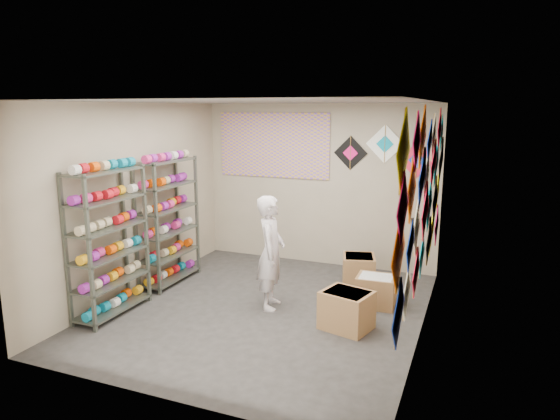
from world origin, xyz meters
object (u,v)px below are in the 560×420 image
at_px(carton_a, 347,310).
at_px(carton_c, 359,270).
at_px(carton_b, 376,291).
at_px(shelf_rack_back, 168,222).
at_px(shelf_rack_front, 109,243).
at_px(shopkeeper, 271,252).

height_order(carton_a, carton_c, carton_a).
height_order(carton_b, carton_c, carton_c).
bearing_deg(carton_c, shelf_rack_back, -176.03).
xyz_separation_m(shelf_rack_front, shopkeeper, (1.82, 0.97, -0.19)).
height_order(shelf_rack_back, carton_b, shelf_rack_back).
xyz_separation_m(carton_a, carton_c, (-0.22, 1.57, -0.01)).
distance_m(shelf_rack_front, carton_a, 3.10).
bearing_deg(carton_b, carton_a, -104.65).
distance_m(shelf_rack_back, shopkeeper, 1.86).
xyz_separation_m(shelf_rack_front, shelf_rack_back, (0.00, 1.30, 0.00)).
relative_size(shelf_rack_front, shopkeeper, 1.25).
bearing_deg(carton_a, shopkeeper, -179.23).
xyz_separation_m(carton_b, carton_c, (-0.41, 0.72, 0.02)).
bearing_deg(shelf_rack_front, carton_c, 39.79).
height_order(shelf_rack_back, carton_a, shelf_rack_back).
bearing_deg(shelf_rack_back, shelf_rack_front, -90.00).
xyz_separation_m(shelf_rack_back, shopkeeper, (1.82, -0.33, -0.19)).
relative_size(carton_a, carton_b, 1.11).
bearing_deg(shopkeeper, carton_b, -79.60).
xyz_separation_m(shopkeeper, carton_c, (0.89, 1.29, -0.53)).
bearing_deg(carton_c, carton_a, -97.46).
relative_size(shopkeeper, carton_c, 2.94).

